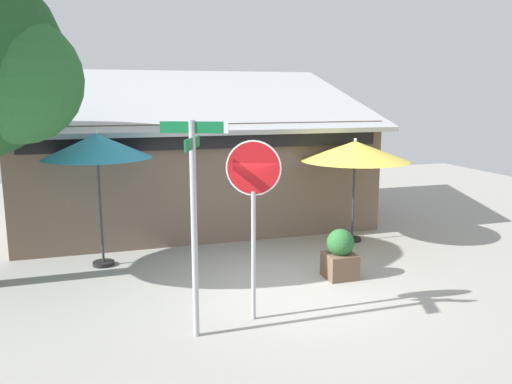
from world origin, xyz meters
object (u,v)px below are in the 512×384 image
(stop_sign, at_px, (253,195))
(patio_umbrella_teal_left, at_px, (97,147))
(patio_umbrella_mustard_center, at_px, (355,152))
(street_sign_post, at_px, (194,208))
(sidewalk_planter, at_px, (340,255))

(stop_sign, xyz_separation_m, patio_umbrella_teal_left, (-2.23, 3.44, 0.46))
(patio_umbrella_teal_left, xyz_separation_m, patio_umbrella_mustard_center, (5.82, 0.11, -0.29))
(patio_umbrella_teal_left, distance_m, patio_umbrella_mustard_center, 5.83)
(patio_umbrella_teal_left, relative_size, patio_umbrella_mustard_center, 1.10)
(street_sign_post, xyz_separation_m, stop_sign, (0.97, 0.31, 0.08))
(street_sign_post, height_order, sidewalk_planter, street_sign_post)
(stop_sign, xyz_separation_m, patio_umbrella_mustard_center, (3.59, 3.54, 0.17))
(street_sign_post, relative_size, sidewalk_planter, 3.26)
(patio_umbrella_teal_left, bearing_deg, patio_umbrella_mustard_center, 1.04)
(stop_sign, distance_m, patio_umbrella_mustard_center, 5.05)
(patio_umbrella_teal_left, height_order, patio_umbrella_mustard_center, patio_umbrella_teal_left)
(patio_umbrella_teal_left, bearing_deg, street_sign_post, -71.43)
(patio_umbrella_mustard_center, bearing_deg, stop_sign, -135.40)
(street_sign_post, xyz_separation_m, patio_umbrella_teal_left, (-1.26, 3.75, 0.54))
(stop_sign, xyz_separation_m, sidewalk_planter, (2.15, 1.30, -1.55))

